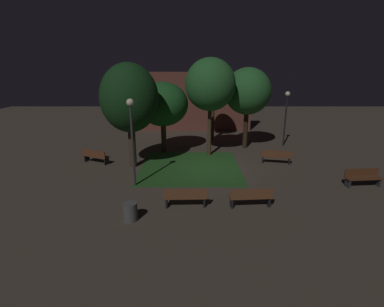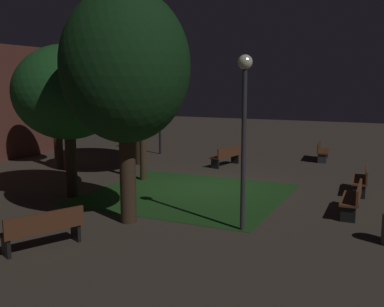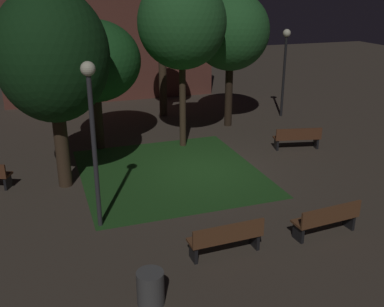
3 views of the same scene
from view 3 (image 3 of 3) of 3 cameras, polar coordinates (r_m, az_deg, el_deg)
name	(u,v)px [view 3 (image 3 of 3)]	position (r m, az deg, el deg)	size (l,w,h in m)	color
ground_plane	(206,171)	(15.62, 1.73, -2.19)	(60.00, 60.00, 0.00)	#473D33
grass_lawn	(170,172)	(15.50, -2.79, -2.37)	(5.89, 6.29, 0.01)	#23511E
bench_by_lamp	(226,237)	(10.79, 4.35, -10.47)	(1.81, 0.54, 0.88)	brown
bench_front_left	(327,218)	(12.04, 16.67, -7.84)	(1.83, 0.61, 0.88)	brown
bench_front_right	(297,137)	(17.97, 13.14, 1.99)	(1.86, 0.86, 0.88)	brown
tree_back_left	(162,33)	(21.63, -3.84, 14.90)	(2.08, 2.08, 5.09)	#423021
tree_lawn_side	(230,32)	(19.94, 4.87, 15.04)	(3.32, 3.32, 5.83)	#2D2116
tree_right_canopy	(182,23)	(17.09, -1.27, 16.09)	(3.25, 3.25, 6.42)	#423021
tree_near_wall	(52,57)	(13.95, -17.20, 11.57)	(3.31, 3.31, 6.06)	#423021
tree_back_right	(94,62)	(17.33, -12.27, 11.24)	(3.46, 3.46, 4.89)	#38281C
lamp_post_near_wall	(285,57)	(22.01, 11.64, 11.78)	(0.36, 0.36, 4.12)	black
lamp_post_plaza_west	(92,118)	(11.32, -12.51, 4.40)	(0.36, 0.36, 4.35)	#333338
trash_bin	(151,288)	(9.42, -5.24, -16.52)	(0.55, 0.55, 0.72)	#4C4C4C
building_wall_backdrop	(111,50)	(25.28, -10.18, 12.72)	(11.35, 0.80, 5.46)	brown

